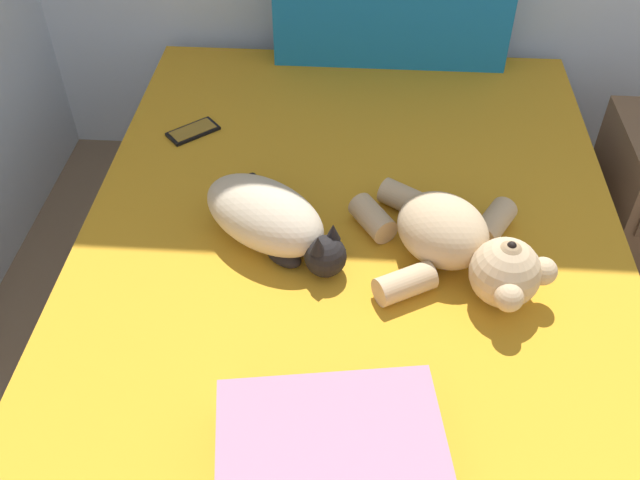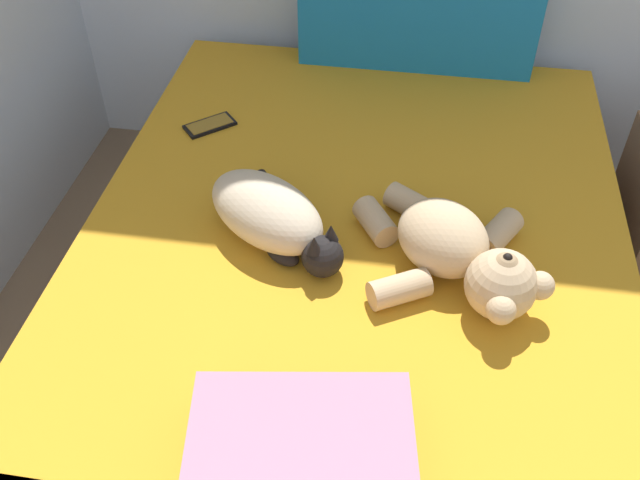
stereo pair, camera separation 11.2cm
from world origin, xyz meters
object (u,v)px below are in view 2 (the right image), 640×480
object	(u,v)px
bed	(348,316)
cell_phone	(210,125)
teddy_bear	(458,252)
cat	(272,216)
throw_pillow	(301,454)

from	to	relation	value
bed	cell_phone	xyz separation A→B (m)	(-0.48, 0.46, 0.25)
bed	teddy_bear	world-z (taller)	teddy_bear
cat	cell_phone	xyz separation A→B (m)	(-0.29, 0.45, -0.07)
cell_phone	throw_pillow	size ratio (longest dim) A/B	0.40
cell_phone	cat	bearing A→B (deg)	-57.30
teddy_bear	cat	bearing A→B (deg)	172.45
cat	cell_phone	size ratio (longest dim) A/B	2.52
teddy_bear	throw_pillow	size ratio (longest dim) A/B	1.18
bed	teddy_bear	bearing A→B (deg)	-10.14
cell_phone	throw_pillow	world-z (taller)	throw_pillow
bed	teddy_bear	size ratio (longest dim) A/B	4.32
bed	throw_pillow	distance (m)	0.67
cell_phone	throw_pillow	distance (m)	1.16
bed	cat	world-z (taller)	cat
throw_pillow	cat	bearing A→B (deg)	106.56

